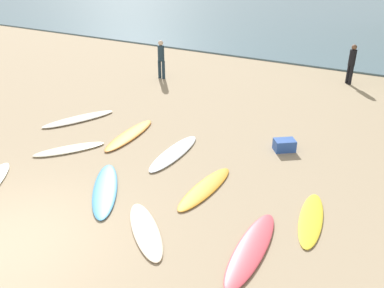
# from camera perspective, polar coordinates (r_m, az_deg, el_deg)

# --- Properties ---
(ground_plane) EXTENTS (120.00, 120.00, 0.00)m
(ground_plane) POSITION_cam_1_polar(r_m,az_deg,el_deg) (9.10, -24.31, -12.94)
(ground_plane) COLOR tan
(ocean_water) EXTENTS (120.00, 40.00, 0.08)m
(ocean_water) POSITION_cam_1_polar(r_m,az_deg,el_deg) (40.45, 20.97, 17.18)
(ocean_water) COLOR slate
(ocean_water) RESTS_ON ground_plane
(surfboard_0) EXTENTS (1.61, 1.94, 0.08)m
(surfboard_0) POSITION_cam_1_polar(r_m,az_deg,el_deg) (12.31, -16.79, -0.70)
(surfboard_0) COLOR silver
(surfboard_0) RESTS_ON ground_plane
(surfboard_1) EXTENTS (0.76, 2.56, 0.09)m
(surfboard_1) POSITION_cam_1_polar(r_m,az_deg,el_deg) (12.80, -8.75, 1.27)
(surfboard_1) COLOR orange
(surfboard_1) RESTS_ON ground_plane
(surfboard_2) EXTENTS (0.82, 2.13, 0.06)m
(surfboard_2) POSITION_cam_1_polar(r_m,az_deg,el_deg) (9.34, 16.30, -10.08)
(surfboard_2) COLOR yellow
(surfboard_2) RESTS_ON ground_plane
(surfboard_3) EXTENTS (1.91, 2.34, 0.08)m
(surfboard_3) POSITION_cam_1_polar(r_m,az_deg,el_deg) (10.15, -12.05, -6.26)
(surfboard_3) COLOR #4394D3
(surfboard_3) RESTS_ON ground_plane
(surfboard_4) EXTENTS (0.69, 2.50, 0.09)m
(surfboard_4) POSITION_cam_1_polar(r_m,az_deg,el_deg) (8.30, 8.26, -14.29)
(surfboard_4) COLOR #E54F5D
(surfboard_4) RESTS_ON ground_plane
(surfboard_5) EXTENTS (0.65, 2.50, 0.08)m
(surfboard_5) POSITION_cam_1_polar(r_m,az_deg,el_deg) (11.59, -2.55, -1.25)
(surfboard_5) COLOR silver
(surfboard_5) RESTS_ON ground_plane
(surfboard_7) EXTENTS (1.57, 2.51, 0.09)m
(surfboard_7) POSITION_cam_1_polar(r_m,az_deg,el_deg) (14.33, -15.58, 3.40)
(surfboard_7) COLOR silver
(surfboard_7) RESTS_ON ground_plane
(surfboard_8) EXTENTS (1.85, 1.76, 0.07)m
(surfboard_8) POSITION_cam_1_polar(r_m,az_deg,el_deg) (8.72, -6.51, -11.92)
(surfboard_8) COLOR #F6E0C3
(surfboard_8) RESTS_ON ground_plane
(surfboard_9) EXTENTS (0.66, 2.32, 0.07)m
(surfboard_9) POSITION_cam_1_polar(r_m,az_deg,el_deg) (10.00, 1.83, -6.20)
(surfboard_9) COLOR orange
(surfboard_9) RESTS_ON ground_plane
(beachgoer_near) EXTENTS (0.40, 0.40, 1.66)m
(beachgoer_near) POSITION_cam_1_polar(r_m,az_deg,el_deg) (18.50, 21.42, 10.58)
(beachgoer_near) COLOR black
(beachgoer_near) RESTS_ON ground_plane
(beachgoer_mid) EXTENTS (0.34, 0.29, 1.66)m
(beachgoer_mid) POSITION_cam_1_polar(r_m,az_deg,el_deg) (18.06, -4.34, 11.95)
(beachgoer_mid) COLOR #1E3342
(beachgoer_mid) RESTS_ON ground_plane
(beach_cooler) EXTENTS (0.71, 0.67, 0.34)m
(beach_cooler) POSITION_cam_1_polar(r_m,az_deg,el_deg) (12.03, 12.80, -0.15)
(beach_cooler) COLOR #2D56B2
(beach_cooler) RESTS_ON ground_plane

